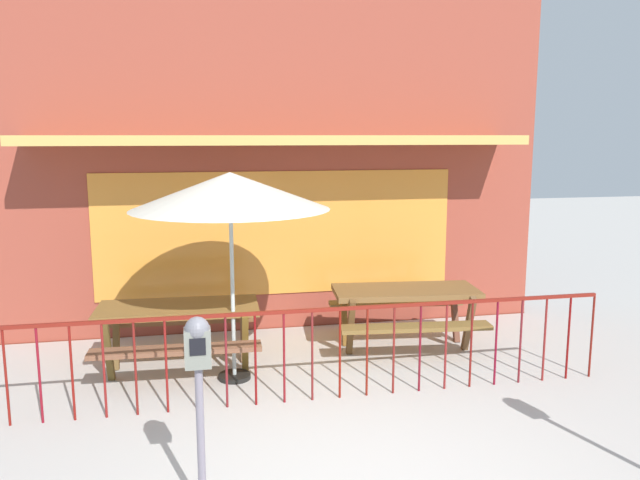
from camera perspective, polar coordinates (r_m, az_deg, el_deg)
name	(u,v)px	position (r m, az deg, el deg)	size (l,w,h in m)	color
pub_storefront	(275,120)	(8.75, -4.14, 10.83)	(7.55, 1.38, 5.82)	maroon
patio_fence_front	(312,338)	(6.39, -0.71, -8.90)	(6.36, 0.04, 0.97)	maroon
picnic_table_left	(179,319)	(7.36, -12.76, -7.07)	(1.85, 1.43, 0.79)	brown
picnic_table_right	(405,301)	(8.01, 7.78, -5.54)	(1.93, 1.53, 0.79)	brown
patio_umbrella	(230,192)	(6.73, -8.18, 4.38)	(2.13, 2.13, 2.30)	black
parking_meter_near	(198,364)	(4.47, -11.03, -10.98)	(0.18, 0.17, 1.46)	slate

